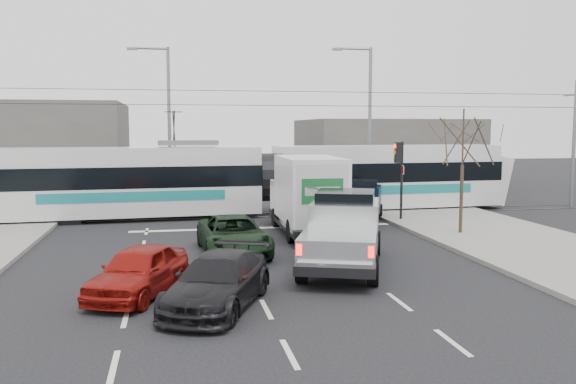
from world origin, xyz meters
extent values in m
plane|color=black|center=(0.00, 0.00, 0.00)|extent=(120.00, 120.00, 0.00)
cube|color=gray|center=(9.00, 0.00, 0.07)|extent=(6.00, 60.00, 0.15)
cube|color=#33302D|center=(0.00, 10.00, 0.01)|extent=(60.00, 1.60, 0.03)
cube|color=#65605B|center=(-14.00, 22.00, 3.00)|extent=(14.00, 10.00, 6.00)
cube|color=#65605B|center=(12.00, 24.00, 2.50)|extent=(12.00, 10.00, 5.00)
cylinder|color=#47382B|center=(7.60, 2.50, 1.52)|extent=(0.14, 0.14, 2.75)
cylinder|color=#47382B|center=(7.60, 2.50, 4.03)|extent=(0.07, 0.07, 2.25)
cylinder|color=black|center=(6.60, 6.50, 1.95)|extent=(0.12, 0.12, 3.60)
cube|color=black|center=(6.40, 6.50, 3.25)|extent=(0.28, 0.28, 0.95)
cylinder|color=#FF0C07|center=(6.25, 6.50, 3.55)|extent=(0.06, 0.20, 0.20)
cylinder|color=orange|center=(6.25, 6.50, 3.25)|extent=(0.06, 0.20, 0.20)
cylinder|color=#05330C|center=(6.25, 6.50, 2.95)|extent=(0.06, 0.20, 0.20)
cube|color=white|center=(6.58, 6.35, 2.45)|extent=(0.02, 0.30, 0.40)
cylinder|color=slate|center=(7.50, 14.00, 4.50)|extent=(0.20, 0.20, 9.00)
cylinder|color=slate|center=(6.50, 14.00, 8.90)|extent=(2.00, 0.14, 0.14)
cube|color=slate|center=(5.50, 14.00, 8.85)|extent=(0.55, 0.25, 0.14)
cylinder|color=slate|center=(-4.00, 16.00, 4.50)|extent=(0.20, 0.20, 9.00)
cylinder|color=slate|center=(-5.00, 16.00, 8.90)|extent=(2.00, 0.14, 0.14)
cube|color=slate|center=(-6.00, 16.00, 8.85)|extent=(0.55, 0.25, 0.14)
cylinder|color=black|center=(0.00, 10.00, 5.50)|extent=(60.00, 0.03, 0.03)
cylinder|color=black|center=(0.00, 10.00, 6.20)|extent=(60.00, 0.03, 0.03)
cylinder|color=slate|center=(18.00, 10.00, 3.50)|extent=(0.20, 0.20, 7.00)
cube|color=silver|center=(-5.72, 9.69, 0.97)|extent=(12.19, 3.27, 1.46)
cube|color=black|center=(-5.72, 9.69, 2.09)|extent=(12.25, 3.30, 1.00)
cube|color=silver|center=(-5.72, 9.69, 2.99)|extent=(12.18, 3.17, 0.93)
cube|color=#18797C|center=(-5.64, 8.42, 1.23)|extent=(8.42, 0.55, 0.47)
cube|color=silver|center=(7.36, 10.51, 0.97)|extent=(12.19, 3.27, 1.46)
cube|color=black|center=(7.36, 10.51, 2.09)|extent=(12.25, 3.30, 1.00)
cube|color=silver|center=(7.36, 10.51, 2.99)|extent=(12.18, 3.17, 0.93)
cube|color=#18797C|center=(7.44, 9.24, 1.23)|extent=(8.42, 0.55, 0.47)
cylinder|color=black|center=(0.82, 10.10, 1.90)|extent=(1.09, 2.48, 2.43)
cube|color=slate|center=(-3.11, 9.86, 3.67)|extent=(2.90, 1.69, 0.23)
cube|color=black|center=(-8.99, 9.49, 0.17)|extent=(2.00, 2.26, 0.34)
cube|color=black|center=(-1.15, 9.98, 0.17)|extent=(2.00, 2.26, 0.34)
cube|color=black|center=(2.78, 10.22, 0.17)|extent=(2.00, 2.26, 0.34)
cube|color=black|center=(10.63, 10.71, 0.17)|extent=(2.00, 2.26, 0.34)
cube|color=black|center=(1.31, -2.15, 0.60)|extent=(4.20, 6.67, 0.27)
cube|color=silver|center=(1.69, -1.08, 1.36)|extent=(2.91, 3.22, 1.25)
cube|color=black|center=(1.73, -0.98, 2.01)|extent=(2.38, 2.41, 0.60)
cube|color=silver|center=(2.21, 0.34, 1.11)|extent=(2.33, 1.77, 0.60)
cube|color=silver|center=(0.83, -3.45, 1.03)|extent=(2.97, 3.39, 0.71)
cube|color=silver|center=(0.27, -4.99, 0.74)|extent=(1.95, 0.87, 0.20)
cube|color=#FF0C07|center=(-0.58, -4.54, 1.14)|extent=(0.17, 0.13, 0.30)
cube|color=#FF0C07|center=(1.22, -5.20, 1.14)|extent=(0.17, 0.13, 0.30)
cylinder|color=black|center=(1.06, 0.09, 0.43)|extent=(0.58, 0.92, 0.87)
cylinder|color=black|center=(2.93, -0.59, 0.43)|extent=(0.58, 0.92, 0.87)
cylinder|color=black|center=(-0.32, -3.70, 0.43)|extent=(0.58, 0.92, 0.87)
cylinder|color=black|center=(1.56, -4.38, 0.43)|extent=(0.58, 0.92, 0.87)
cube|color=black|center=(1.54, 4.10, 0.51)|extent=(2.30, 6.48, 0.32)
cube|color=white|center=(1.58, 6.55, 1.29)|extent=(2.12, 1.58, 1.47)
cube|color=black|center=(1.58, 6.68, 1.84)|extent=(1.83, 1.06, 0.55)
cube|color=silver|center=(1.53, 3.45, 1.87)|extent=(2.27, 4.42, 2.72)
cube|color=silver|center=(1.50, 1.28, 1.87)|extent=(1.95, 0.07, 2.39)
cube|color=#145926|center=(1.50, 1.23, 2.08)|extent=(1.55, 0.04, 0.92)
cube|color=black|center=(1.50, 1.07, 0.41)|extent=(1.99, 0.26, 0.17)
cylinder|color=black|center=(0.60, 6.18, 0.41)|extent=(0.29, 0.83, 0.83)
cylinder|color=black|center=(2.54, 6.15, 0.41)|extent=(0.29, 0.83, 0.83)
cylinder|color=black|center=(0.54, 2.31, 0.46)|extent=(0.29, 0.93, 0.92)
cylinder|color=black|center=(2.49, 2.28, 0.46)|extent=(0.29, 0.93, 0.92)
cube|color=black|center=(4.66, 6.57, 0.50)|extent=(3.30, 4.80, 0.23)
cube|color=black|center=(4.98, 7.31, 1.13)|extent=(2.24, 2.38, 1.04)
cube|color=black|center=(5.01, 7.40, 1.67)|extent=(1.83, 1.80, 0.50)
cube|color=black|center=(5.40, 8.31, 0.92)|extent=(1.78, 1.37, 0.50)
cube|color=black|center=(4.27, 5.65, 0.86)|extent=(2.30, 2.51, 0.59)
cube|color=silver|center=(3.82, 4.57, 0.61)|extent=(1.48, 0.75, 0.16)
cube|color=#590505|center=(3.18, 4.94, 0.95)|extent=(0.14, 0.12, 0.25)
cube|color=#590505|center=(4.53, 4.37, 0.95)|extent=(0.14, 0.12, 0.25)
cylinder|color=black|center=(4.52, 8.19, 0.36)|extent=(0.51, 0.76, 0.72)
cylinder|color=black|center=(5.93, 7.60, 0.36)|extent=(0.51, 0.76, 0.72)
cylinder|color=black|center=(3.39, 5.54, 0.36)|extent=(0.51, 0.76, 0.72)
cylinder|color=black|center=(4.81, 4.94, 0.36)|extent=(0.51, 0.76, 0.72)
imported|color=black|center=(-1.82, 0.69, 0.66)|extent=(2.44, 4.84, 1.32)
imported|color=maroon|center=(-4.79, -4.19, 0.67)|extent=(2.95, 4.21, 1.33)
imported|color=black|center=(-2.83, -5.60, 0.65)|extent=(3.42, 4.81, 1.29)
camera|label=1|loc=(-3.86, -20.22, 4.37)|focal=38.00mm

